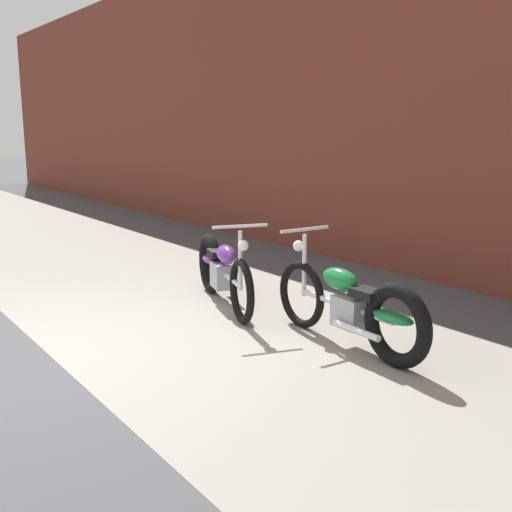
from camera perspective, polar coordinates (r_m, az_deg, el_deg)
name	(u,v)px	position (r m, az deg, el deg)	size (l,w,h in m)	color
ground_plane	(50,356)	(5.87, -18.34, -8.72)	(80.00, 80.00, 0.00)	#47474C
sidewalk_slab	(217,321)	(6.56, -3.58, -5.96)	(36.00, 3.50, 0.01)	gray
brick_building_wall	(442,82)	(8.61, 16.71, 15.00)	(36.00, 0.50, 5.12)	brown
motorcycle_purple	(221,269)	(7.14, -3.24, -1.21)	(1.95, 0.82, 1.03)	black
motorcycle_green	(356,308)	(5.68, 9.18, -4.72)	(2.01, 0.58, 1.03)	black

